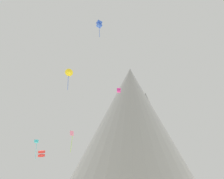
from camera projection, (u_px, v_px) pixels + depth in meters
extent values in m
cone|color=slate|center=(131.00, 124.00, 137.07)|extent=(75.26, 75.26, 52.16)
cone|color=slate|center=(147.00, 137.00, 133.09)|extent=(47.55, 47.55, 39.84)
cube|color=#33BCDB|center=(36.00, 142.00, 74.00)|extent=(1.02, 1.02, 0.35)
cube|color=#33BCDB|center=(36.00, 140.00, 74.10)|extent=(1.02, 1.02, 0.35)
cylinder|color=#33BCDB|center=(36.00, 151.00, 73.45)|extent=(0.09, 0.29, 3.84)
cone|color=yellow|center=(69.00, 72.00, 62.13)|extent=(1.62, 0.63, 1.60)
cylinder|color=blue|center=(68.00, 83.00, 61.52)|extent=(0.13, 0.31, 2.88)
cube|color=#D1339E|center=(119.00, 91.00, 64.17)|extent=(0.84, 0.85, 0.37)
cube|color=#D1339E|center=(119.00, 89.00, 64.28)|extent=(0.84, 0.85, 0.37)
cube|color=pink|center=(72.00, 133.00, 67.76)|extent=(0.84, 0.73, 1.13)
cylinder|color=#8CD133|center=(71.00, 144.00, 67.13)|extent=(0.44, 0.30, 3.60)
cube|color=blue|center=(99.00, 26.00, 70.81)|extent=(1.49, 1.42, 0.82)
cube|color=blue|center=(99.00, 23.00, 71.01)|extent=(1.49, 1.42, 0.82)
cylinder|color=blue|center=(99.00, 32.00, 70.40)|extent=(0.15, 0.29, 2.66)
cube|color=red|center=(41.00, 156.00, 67.53)|extent=(1.47, 1.51, 0.71)
cube|color=red|center=(42.00, 152.00, 67.74)|extent=(1.47, 1.51, 0.71)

